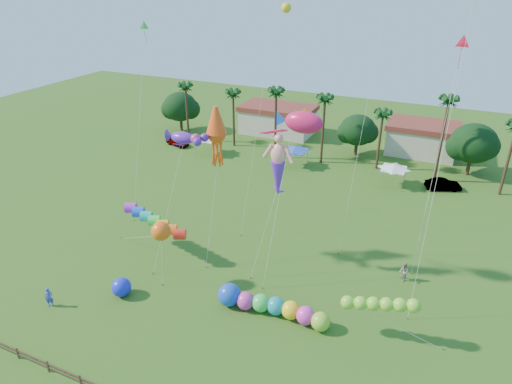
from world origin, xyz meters
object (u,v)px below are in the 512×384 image
at_px(spectator_b, 404,272).
at_px(caterpillar_inflatable, 269,305).
at_px(spectator_a, 49,297).
at_px(car_b, 443,185).
at_px(car_a, 177,141).
at_px(blue_ball, 121,287).

relative_size(spectator_b, caterpillar_inflatable, 0.19).
bearing_deg(spectator_a, car_b, 16.32).
distance_m(car_a, blue_ball, 38.05).
bearing_deg(car_b, caterpillar_inflatable, 137.82).
bearing_deg(spectator_a, caterpillar_inflatable, -15.21).
relative_size(car_b, blue_ball, 2.61).
height_order(car_a, caterpillar_inflatable, caterpillar_inflatable).
bearing_deg(caterpillar_inflatable, spectator_b, 41.53).
relative_size(spectator_a, caterpillar_inflatable, 0.19).
xyz_separation_m(spectator_b, caterpillar_inflatable, (-9.52, -9.28, -0.09)).
height_order(car_b, spectator_a, spectator_a).
height_order(car_b, blue_ball, blue_ball).
relative_size(car_b, spectator_a, 2.45).
bearing_deg(car_a, caterpillar_inflatable, -120.53).
distance_m(car_b, spectator_a, 47.67).
height_order(car_a, car_b, car_b).
distance_m(spectator_a, spectator_b, 31.29).
bearing_deg(car_a, car_b, -73.59).
xyz_separation_m(spectator_b, blue_ball, (-22.19, -12.41, -0.08)).
distance_m(car_a, spectator_b, 44.54).
bearing_deg(car_a, blue_ball, -137.91).
bearing_deg(blue_ball, car_b, 55.05).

